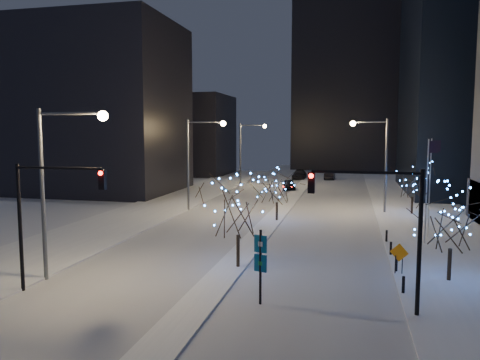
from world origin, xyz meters
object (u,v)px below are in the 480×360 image
(traffic_signal_west, at_px, (45,206))
(street_lamp_w_near, at_px, (58,170))
(traffic_signal_east, at_px, (385,216))
(holiday_tree_plaza_far, at_px, (413,181))
(wayfinding_sign, at_px, (260,259))
(car_far, at_px, (299,175))
(holiday_tree_plaza_near, at_px, (452,219))
(construction_sign, at_px, (399,255))
(holiday_tree_median_far, at_px, (277,186))
(street_lamp_east, at_px, (377,153))
(street_lamp_w_far, at_px, (247,145))
(car_near, at_px, (289,185))
(holiday_tree_median_near, at_px, (238,207))
(car_mid, at_px, (330,175))
(street_lamp_w_mid, at_px, (197,152))

(traffic_signal_west, bearing_deg, street_lamp_w_near, 103.96)
(traffic_signal_east, height_order, holiday_tree_plaza_far, traffic_signal_east)
(traffic_signal_east, xyz_separation_m, wayfinding_sign, (-5.90, 0.00, -2.41))
(street_lamp_w_near, bearing_deg, holiday_tree_plaza_far, 50.73)
(holiday_tree_plaza_far, bearing_deg, car_far, 114.04)
(holiday_tree_plaza_near, relative_size, construction_sign, 3.15)
(car_far, height_order, construction_sign, construction_sign)
(holiday_tree_median_far, bearing_deg, traffic_signal_east, -68.85)
(street_lamp_east, height_order, wayfinding_sign, street_lamp_east)
(traffic_signal_east, relative_size, holiday_tree_plaza_far, 1.31)
(street_lamp_w_far, distance_m, holiday_tree_plaza_near, 50.24)
(street_lamp_w_far, relative_size, car_far, 1.76)
(wayfinding_sign, bearing_deg, holiday_tree_plaza_near, 48.19)
(street_lamp_w_near, relative_size, traffic_signal_east, 1.43)
(car_near, xyz_separation_m, car_far, (-0.20, 16.41, 0.05))
(car_far, bearing_deg, wayfinding_sign, -84.84)
(traffic_signal_west, distance_m, holiday_tree_median_near, 11.23)
(car_mid, bearing_deg, holiday_tree_median_near, 88.67)
(street_lamp_east, xyz_separation_m, holiday_tree_median_near, (-9.58, -23.25, -2.48))
(car_near, xyz_separation_m, construction_sign, (11.80, -40.32, 0.50))
(holiday_tree_plaza_far, bearing_deg, traffic_signal_west, -126.71)
(holiday_tree_plaza_near, bearing_deg, traffic_signal_west, -162.17)
(street_lamp_w_mid, relative_size, holiday_tree_plaza_near, 1.71)
(street_lamp_w_far, distance_m, street_lamp_east, 29.08)
(traffic_signal_east, height_order, holiday_tree_median_near, traffic_signal_east)
(car_near, bearing_deg, construction_sign, -83.26)
(street_lamp_east, relative_size, construction_sign, 5.39)
(car_far, bearing_deg, street_lamp_east, -70.15)
(street_lamp_w_far, bearing_deg, street_lamp_w_near, -90.00)
(street_lamp_east, xyz_separation_m, holiday_tree_median_far, (-9.58, -7.18, -2.99))
(traffic_signal_west, xyz_separation_m, holiday_tree_plaza_far, (22.16, 29.71, -1.20))
(car_near, distance_m, holiday_tree_median_near, 41.29)
(traffic_signal_east, relative_size, construction_sign, 3.77)
(street_lamp_w_mid, relative_size, car_mid, 2.04)
(car_near, distance_m, holiday_tree_plaza_near, 43.56)
(street_lamp_w_far, distance_m, holiday_tree_median_far, 30.82)
(construction_sign, bearing_deg, traffic_signal_east, -80.11)
(holiday_tree_plaza_far, xyz_separation_m, construction_sign, (-3.42, -22.17, -2.29))
(street_lamp_east, height_order, car_far, street_lamp_east)
(traffic_signal_west, height_order, holiday_tree_median_near, traffic_signal_west)
(holiday_tree_plaza_near, height_order, construction_sign, holiday_tree_plaza_near)
(traffic_signal_east, relative_size, car_near, 1.55)
(holiday_tree_median_near, bearing_deg, traffic_signal_west, -142.93)
(street_lamp_w_mid, distance_m, holiday_tree_plaza_far, 23.00)
(wayfinding_sign, height_order, construction_sign, wayfinding_sign)
(traffic_signal_east, bearing_deg, wayfinding_sign, 179.96)
(car_mid, relative_size, holiday_tree_median_far, 0.95)
(traffic_signal_east, distance_m, holiday_tree_median_near, 10.24)
(wayfinding_sign, bearing_deg, holiday_tree_plaza_far, 87.19)
(holiday_tree_median_near, bearing_deg, street_lamp_w_near, -153.29)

